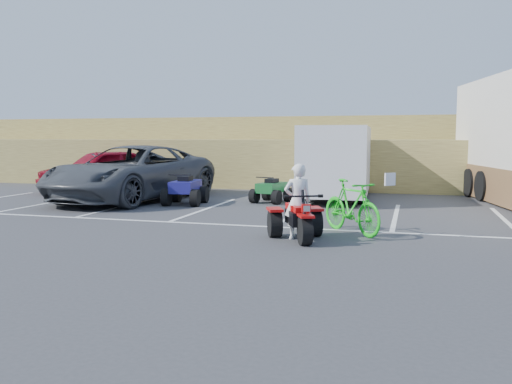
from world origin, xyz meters
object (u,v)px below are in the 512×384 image
(red_car, at_px, (102,170))
(green_dirt_bike, at_px, (351,207))
(grey_pickup, at_px, (132,173))
(quad_atv_green, at_px, (272,202))
(rider, at_px, (298,201))
(quad_atv_blue, at_px, (186,204))
(cargo_trailer, at_px, (337,160))
(red_trike_atv, at_px, (299,240))

(red_car, bearing_deg, green_dirt_bike, -1.41)
(grey_pickup, relative_size, quad_atv_green, 4.97)
(rider, xyz_separation_m, quad_atv_green, (-2.11, 6.00, -0.78))
(green_dirt_bike, relative_size, grey_pickup, 0.30)
(quad_atv_blue, bearing_deg, red_car, 141.93)
(green_dirt_bike, height_order, grey_pickup, grey_pickup)
(green_dirt_bike, xyz_separation_m, red_car, (-10.40, 6.79, 0.24))
(grey_pickup, height_order, cargo_trailer, cargo_trailer)
(red_car, bearing_deg, cargo_trailer, 30.78)
(grey_pickup, bearing_deg, cargo_trailer, 28.14)
(green_dirt_bike, bearing_deg, quad_atv_blue, 102.91)
(red_trike_atv, bearing_deg, cargo_trailer, 67.78)
(grey_pickup, relative_size, quad_atv_blue, 4.31)
(red_car, xyz_separation_m, quad_atv_blue, (4.81, -2.97, -0.83))
(grey_pickup, bearing_deg, rider, -29.33)
(rider, bearing_deg, quad_atv_green, -94.95)
(red_car, relative_size, quad_atv_green, 3.67)
(green_dirt_bike, bearing_deg, red_trike_atv, -173.63)
(rider, distance_m, red_car, 12.18)
(green_dirt_bike, height_order, cargo_trailer, cargo_trailer)
(green_dirt_bike, distance_m, grey_pickup, 8.89)
(grey_pickup, bearing_deg, quad_atv_green, 17.44)
(green_dirt_bike, bearing_deg, quad_atv_green, 78.88)
(red_car, bearing_deg, quad_atv_blue, 0.10)
(quad_atv_blue, bearing_deg, red_trike_atv, -52.98)
(red_trike_atv, relative_size, quad_atv_green, 1.14)
(red_trike_atv, height_order, red_car, red_car)
(cargo_trailer, relative_size, quad_atv_green, 4.04)
(red_trike_atv, relative_size, rider, 0.97)
(red_car, height_order, cargo_trailer, cargo_trailer)
(red_trike_atv, distance_m, rider, 0.80)
(cargo_trailer, bearing_deg, quad_atv_green, -143.00)
(red_trike_atv, height_order, cargo_trailer, cargo_trailer)
(grey_pickup, bearing_deg, red_trike_atv, -29.79)
(red_car, bearing_deg, quad_atv_green, 18.32)
(cargo_trailer, bearing_deg, green_dirt_bike, -82.68)
(red_trike_atv, distance_m, grey_pickup, 8.75)
(red_trike_atv, xyz_separation_m, green_dirt_bike, (0.94, 1.08, 0.59))
(red_trike_atv, bearing_deg, red_car, 115.96)
(quad_atv_green, bearing_deg, green_dirt_bike, -45.95)
(rider, relative_size, red_car, 0.32)
(quad_atv_blue, bearing_deg, grey_pickup, 160.08)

